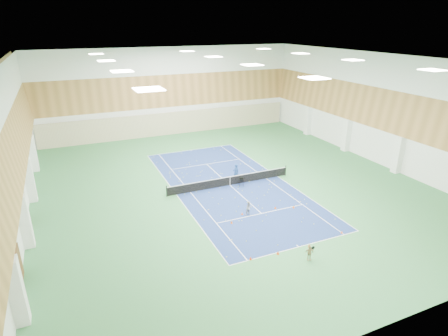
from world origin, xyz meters
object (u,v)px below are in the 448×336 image
at_px(tennis_net, 230,180).
at_px(child_court, 249,208).
at_px(coach, 236,173).
at_px(ball_cart, 241,182).
at_px(child_apron, 309,253).

height_order(tennis_net, child_court, child_court).
bearing_deg(coach, ball_cart, 76.64).
distance_m(child_court, ball_cart, 5.88).
relative_size(tennis_net, child_apron, 11.37).
distance_m(coach, child_apron, 14.11).
distance_m(tennis_net, coach, 1.17).
bearing_deg(ball_cart, child_court, -85.23).
distance_m(child_apron, ball_cart, 12.89).
distance_m(tennis_net, child_apron, 13.46).
bearing_deg(tennis_net, ball_cart, -33.68).
bearing_deg(tennis_net, child_apron, -91.13).
xyz_separation_m(tennis_net, child_court, (-1.07, -6.15, 0.05)).
height_order(child_court, child_apron, child_court).
height_order(coach, ball_cart, coach).
relative_size(tennis_net, child_court, 10.63).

